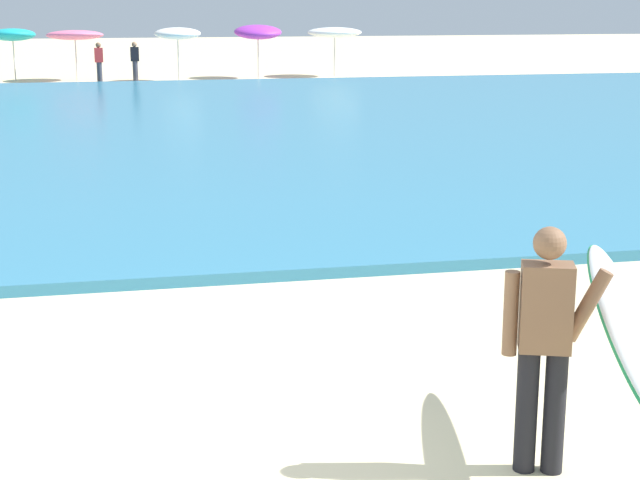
{
  "coord_description": "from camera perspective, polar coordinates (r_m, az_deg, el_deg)",
  "views": [
    {
      "loc": [
        -0.99,
        -6.37,
        3.17
      ],
      "look_at": [
        0.81,
        1.98,
        1.1
      ],
      "focal_mm": 55.91,
      "sensor_mm": 36.0,
      "label": 1
    }
  ],
  "objects": [
    {
      "name": "ground_plane",
      "position": [
        7.19,
        -3.04,
        -12.58
      ],
      "size": [
        160.0,
        160.0,
        0.0
      ],
      "primitive_type": "plane",
      "color": "beige"
    },
    {
      "name": "sea",
      "position": [
        25.08,
        -9.86,
        6.32
      ],
      "size": [
        120.0,
        28.0,
        0.14
      ],
      "primitive_type": "cube",
      "color": "teal",
      "rests_on": "ground"
    },
    {
      "name": "surfer_with_board",
      "position": [
        6.87,
        14.83,
        -5.0
      ],
      "size": [
        1.37,
        2.9,
        1.73
      ],
      "color": "black",
      "rests_on": "ground"
    },
    {
      "name": "beach_umbrella_2",
      "position": [
        41.85,
        -17.19,
        11.16
      ],
      "size": [
        1.78,
        1.81,
        2.11
      ],
      "color": "beige",
      "rests_on": "ground"
    },
    {
      "name": "beach_umbrella_3",
      "position": [
        41.27,
        -13.85,
        11.32
      ],
      "size": [
        2.23,
        2.25,
        2.04
      ],
      "color": "beige",
      "rests_on": "ground"
    },
    {
      "name": "beach_umbrella_4",
      "position": [
        40.16,
        -8.16,
        11.61
      ],
      "size": [
        1.82,
        1.83,
        2.12
      ],
      "color": "beige",
      "rests_on": "ground"
    },
    {
      "name": "beach_umbrella_5",
      "position": [
        41.55,
        -3.58,
        11.79
      ],
      "size": [
        1.94,
        1.98,
        2.23
      ],
      "color": "beige",
      "rests_on": "ground"
    },
    {
      "name": "beach_umbrella_6",
      "position": [
        42.41,
        0.84,
        11.8
      ],
      "size": [
        2.26,
        2.26,
        2.03
      ],
      "color": "beige",
      "rests_on": "ground"
    },
    {
      "name": "beachgoer_near_row_left",
      "position": [
        39.59,
        -10.55,
        10.03
      ],
      "size": [
        0.32,
        0.2,
        1.58
      ],
      "color": "#383842",
      "rests_on": "ground"
    },
    {
      "name": "beachgoer_near_row_mid",
      "position": [
        39.21,
        -12.53,
        9.91
      ],
      "size": [
        0.32,
        0.2,
        1.58
      ],
      "color": "#383842",
      "rests_on": "ground"
    }
  ]
}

